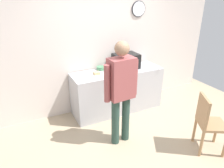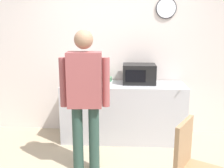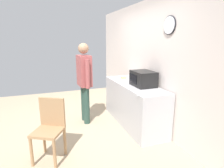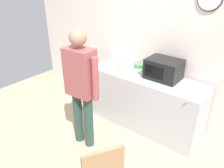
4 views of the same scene
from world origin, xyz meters
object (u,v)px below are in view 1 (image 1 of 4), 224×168
at_px(microwave, 126,61).
at_px(wooden_chair, 208,121).
at_px(spoon_utensil, 159,69).
at_px(salad_bowl, 101,68).
at_px(fork_utensil, 153,67).
at_px(person_standing, 121,87).
at_px(sandwich_plate, 97,74).

xyz_separation_m(microwave, wooden_chair, (0.43, -1.82, -0.52)).
height_order(microwave, spoon_utensil, microwave).
distance_m(microwave, salad_bowl, 0.54).
bearing_deg(fork_utensil, person_standing, -146.67).
distance_m(salad_bowl, wooden_chair, 2.21).
distance_m(fork_utensil, person_standing, 1.45).
bearing_deg(wooden_chair, spoon_utensil, 83.96).
bearing_deg(sandwich_plate, wooden_chair, -56.31).
relative_size(fork_utensil, wooden_chair, 0.18).
height_order(microwave, person_standing, person_standing).
relative_size(salad_bowl, wooden_chair, 0.18).
xyz_separation_m(microwave, spoon_utensil, (0.58, -0.36, -0.15)).
distance_m(microwave, person_standing, 1.24).
bearing_deg(microwave, wooden_chair, -76.74).
xyz_separation_m(microwave, sandwich_plate, (-0.71, -0.11, -0.13)).
relative_size(microwave, salad_bowl, 2.98).
height_order(microwave, fork_utensil, microwave).
distance_m(microwave, spoon_utensil, 0.70).
height_order(sandwich_plate, person_standing, person_standing).
distance_m(microwave, sandwich_plate, 0.73).
relative_size(person_standing, wooden_chair, 1.84).
distance_m(sandwich_plate, salad_bowl, 0.32).
relative_size(microwave, wooden_chair, 0.53).
xyz_separation_m(sandwich_plate, salad_bowl, (0.19, 0.25, 0.01)).
distance_m(person_standing, wooden_chair, 1.44).
distance_m(microwave, fork_utensil, 0.60).
xyz_separation_m(sandwich_plate, fork_utensil, (1.23, -0.13, -0.02)).
bearing_deg(salad_bowl, person_standing, -98.15).
relative_size(microwave, person_standing, 0.29).
height_order(sandwich_plate, spoon_utensil, sandwich_plate).
height_order(fork_utensil, spoon_utensil, same).
distance_m(fork_utensil, wooden_chair, 1.62).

